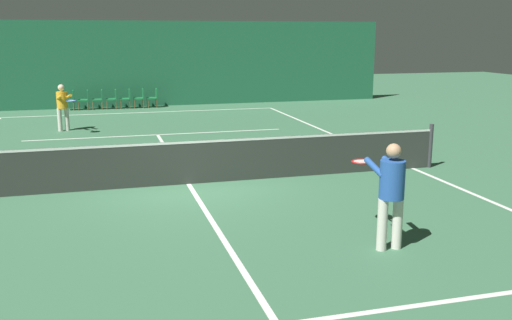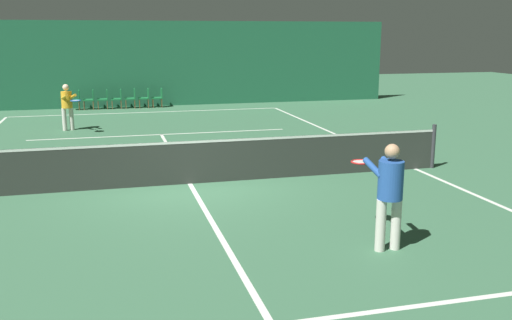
{
  "view_description": "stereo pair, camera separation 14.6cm",
  "coord_description": "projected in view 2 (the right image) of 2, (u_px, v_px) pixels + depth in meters",
  "views": [
    {
      "loc": [
        -1.81,
        -11.98,
        3.22
      ],
      "look_at": [
        0.94,
        -2.13,
        0.94
      ],
      "focal_mm": 40.0,
      "sensor_mm": 36.0,
      "label": 1
    },
    {
      "loc": [
        -1.67,
        -12.02,
        3.22
      ],
      "look_at": [
        0.94,
        -2.13,
        0.94
      ],
      "focal_mm": 40.0,
      "sensor_mm": 36.0,
      "label": 2
    }
  ],
  "objects": [
    {
      "name": "courtside_chair_0",
      "position": [
        76.0,
        99.0,
        24.35
      ],
      "size": [
        0.44,
        0.44,
        0.84
      ],
      "rotation": [
        0.0,
        0.0,
        -1.57
      ],
      "color": "brown",
      "rests_on": "ground"
    },
    {
      "name": "court_line_sideline_right",
      "position": [
        415.0,
        169.0,
        13.83
      ],
      "size": [
        0.1,
        23.8,
        0.0
      ],
      "color": "silver",
      "rests_on": "ground"
    },
    {
      "name": "courtside_chair_3",
      "position": [
        118.0,
        97.0,
        24.78
      ],
      "size": [
        0.44,
        0.44,
        0.84
      ],
      "rotation": [
        0.0,
        0.0,
        -1.57
      ],
      "color": "brown",
      "rests_on": "ground"
    },
    {
      "name": "player_far",
      "position": [
        67.0,
        104.0,
        19.08
      ],
      "size": [
        0.77,
        1.34,
        1.56
      ],
      "rotation": [
        0.0,
        0.0,
        -1.22
      ],
      "color": "beige",
      "rests_on": "ground"
    },
    {
      "name": "court_line_centre",
      "position": [
        190.0,
        184.0,
        12.46
      ],
      "size": [
        0.1,
        12.8,
        0.0
      ],
      "color": "silver",
      "rests_on": "ground"
    },
    {
      "name": "ground_plane",
      "position": [
        190.0,
        184.0,
        12.46
      ],
      "size": [
        60.0,
        60.0,
        0.0
      ],
      "primitive_type": "plane",
      "color": "#386647"
    },
    {
      "name": "courtside_chair_4",
      "position": [
        132.0,
        97.0,
        24.93
      ],
      "size": [
        0.44,
        0.44,
        0.84
      ],
      "rotation": [
        0.0,
        0.0,
        -1.57
      ],
      "color": "brown",
      "rests_on": "ground"
    },
    {
      "name": "courtside_chair_2",
      "position": [
        104.0,
        98.0,
        24.64
      ],
      "size": [
        0.44,
        0.44,
        0.84
      ],
      "rotation": [
        0.0,
        0.0,
        -1.57
      ],
      "color": "brown",
      "rests_on": "ground"
    },
    {
      "name": "backdrop_curtain",
      "position": [
        143.0,
        64.0,
        25.29
      ],
      "size": [
        23.0,
        0.12,
        3.76
      ],
      "color": "#1E5B3D",
      "rests_on": "ground"
    },
    {
      "name": "tennis_net",
      "position": [
        189.0,
        161.0,
        12.35
      ],
      "size": [
        12.0,
        0.1,
        1.07
      ],
      "color": "#2D332D",
      "rests_on": "ground"
    },
    {
      "name": "courtside_chair_5",
      "position": [
        145.0,
        97.0,
        25.07
      ],
      "size": [
        0.44,
        0.44,
        0.84
      ],
      "rotation": [
        0.0,
        0.0,
        -1.57
      ],
      "color": "brown",
      "rests_on": "ground"
    },
    {
      "name": "courtside_chair_6",
      "position": [
        159.0,
        96.0,
        25.22
      ],
      "size": [
        0.44,
        0.44,
        0.84
      ],
      "rotation": [
        0.0,
        0.0,
        -1.57
      ],
      "color": "brown",
      "rests_on": "ground"
    },
    {
      "name": "court_line_service_far",
      "position": [
        161.0,
        134.0,
        18.5
      ],
      "size": [
        8.25,
        0.1,
        0.0
      ],
      "color": "silver",
      "rests_on": "ground"
    },
    {
      "name": "courtside_chair_1",
      "position": [
        90.0,
        98.0,
        24.49
      ],
      "size": [
        0.44,
        0.44,
        0.84
      ],
      "rotation": [
        0.0,
        0.0,
        -1.57
      ],
      "color": "brown",
      "rests_on": "ground"
    },
    {
      "name": "court_line_baseline_far",
      "position": [
        148.0,
        112.0,
        23.69
      ],
      "size": [
        11.0,
        0.1,
        0.0
      ],
      "color": "silver",
      "rests_on": "ground"
    },
    {
      "name": "player_near",
      "position": [
        389.0,
        188.0,
        8.5
      ],
      "size": [
        0.42,
        1.35,
        1.64
      ],
      "rotation": [
        0.0,
        0.0,
        1.6
      ],
      "color": "beige",
      "rests_on": "ground"
    }
  ]
}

